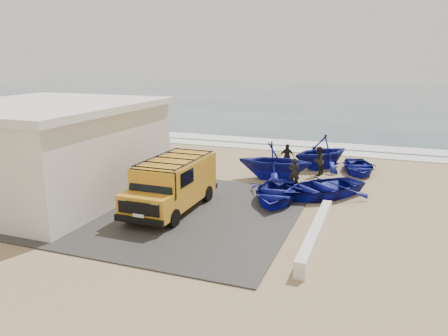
% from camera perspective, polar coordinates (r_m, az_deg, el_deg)
% --- Properties ---
extents(ground, '(160.00, 160.00, 0.00)m').
position_cam_1_polar(ground, '(19.81, -1.22, -4.15)').
color(ground, tan).
extents(slab, '(12.00, 10.00, 0.05)m').
position_cam_1_polar(slab, '(18.93, -9.14, -5.15)').
color(slab, '#393734').
rests_on(slab, ground).
extents(ocean, '(180.00, 88.00, 0.01)m').
position_cam_1_polar(ocean, '(74.05, 15.18, 8.93)').
color(ocean, '#385166').
rests_on(ocean, ground).
extents(surf_line, '(180.00, 1.60, 0.06)m').
position_cam_1_polar(surf_line, '(30.91, 7.02, 2.53)').
color(surf_line, white).
rests_on(surf_line, ground).
extents(surf_wash, '(180.00, 2.20, 0.04)m').
position_cam_1_polar(surf_wash, '(33.30, 8.04, 3.33)').
color(surf_wash, white).
rests_on(surf_wash, ground).
extents(building, '(8.40, 9.40, 4.30)m').
position_cam_1_polar(building, '(21.56, -22.21, 2.25)').
color(building, white).
rests_on(building, ground).
extents(parapet, '(0.35, 6.00, 0.55)m').
position_cam_1_polar(parapet, '(15.77, 11.89, -8.35)').
color(parapet, silver).
rests_on(parapet, ground).
extents(van, '(2.13, 5.17, 2.21)m').
position_cam_1_polar(van, '(18.31, -6.70, -1.92)').
color(van, gold).
rests_on(van, ground).
extents(boat_near_left, '(3.17, 4.19, 0.82)m').
position_cam_1_polar(boat_near_left, '(19.61, 6.79, -3.19)').
color(boat_near_left, navy).
rests_on(boat_near_left, ground).
extents(boat_near_right, '(5.11, 5.23, 0.89)m').
position_cam_1_polar(boat_near_right, '(20.58, 12.62, -2.51)').
color(boat_near_right, navy).
rests_on(boat_near_right, ground).
extents(boat_mid_left, '(4.13, 3.68, 2.00)m').
position_cam_1_polar(boat_mid_left, '(22.98, 6.65, 0.94)').
color(boat_mid_left, navy).
rests_on(boat_mid_left, ground).
extents(boat_mid_right, '(3.13, 3.89, 0.71)m').
position_cam_1_polar(boat_mid_right, '(25.35, 17.07, 0.16)').
color(boat_mid_right, navy).
rests_on(boat_mid_right, ground).
extents(boat_far_left, '(4.86, 4.93, 1.97)m').
position_cam_1_polar(boat_far_left, '(25.71, 12.56, 2.08)').
color(boat_far_left, navy).
rests_on(boat_far_left, ground).
extents(fisherman_front, '(0.56, 0.37, 1.51)m').
position_cam_1_polar(fisherman_front, '(21.63, 9.14, -0.66)').
color(fisherman_front, black).
rests_on(fisherman_front, ground).
extents(fisherman_middle, '(0.79, 0.91, 1.59)m').
position_cam_1_polar(fisherman_middle, '(24.25, 12.22, 0.92)').
color(fisherman_middle, black).
rests_on(fisherman_middle, ground).
extents(fisherman_back, '(0.95, 0.72, 1.50)m').
position_cam_1_polar(fisherman_back, '(25.14, 8.20, 1.46)').
color(fisherman_back, black).
rests_on(fisherman_back, ground).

